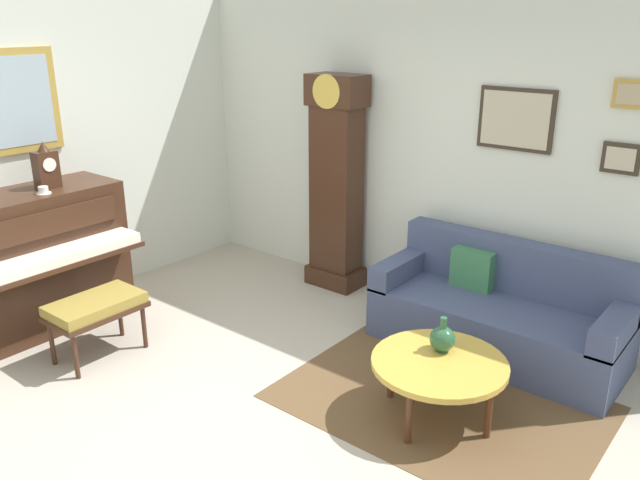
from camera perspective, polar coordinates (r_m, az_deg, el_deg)
The scene contains 12 objects.
ground_plane at distance 4.47m, azimuth -7.07°, elevation -15.72°, with size 6.40×6.00×0.10m, color #B2A899.
wall_left at distance 5.94m, azimuth -25.69°, elevation 6.83°, with size 0.13×4.90×2.80m.
wall_back at distance 5.68m, azimuth 10.10°, elevation 7.88°, with size 5.30×0.13×2.80m.
area_rug at distance 4.60m, azimuth 10.59°, elevation -13.98°, with size 2.10×1.50×0.01m, color brown.
piano at distance 5.78m, azimuth -24.02°, elevation -1.70°, with size 0.87×1.44×1.18m.
piano_bench at distance 5.18m, azimuth -19.36°, elevation -5.75°, with size 0.42×0.70×0.48m.
grandfather_clock at distance 6.03m, azimuth 1.46°, elevation 4.54°, with size 0.52×0.34×2.03m.
couch at distance 5.22m, azimuth 15.72°, elevation -6.27°, with size 1.90×0.80×0.84m.
coffee_table at distance 4.26m, azimuth 10.58°, elevation -10.87°, with size 0.88×0.88×0.42m.
mantel_clock at distance 5.66m, azimuth -23.24°, elevation 5.99°, with size 0.13×0.18×0.38m.
teacup at distance 5.51m, azimuth -23.43°, elevation 4.04°, with size 0.12×0.12×0.06m.
green_jug at distance 4.33m, azimuth 10.86°, elevation -8.63°, with size 0.17×0.17×0.24m.
Camera 1 is at (2.68, -2.49, 2.51)m, focal length 35.90 mm.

